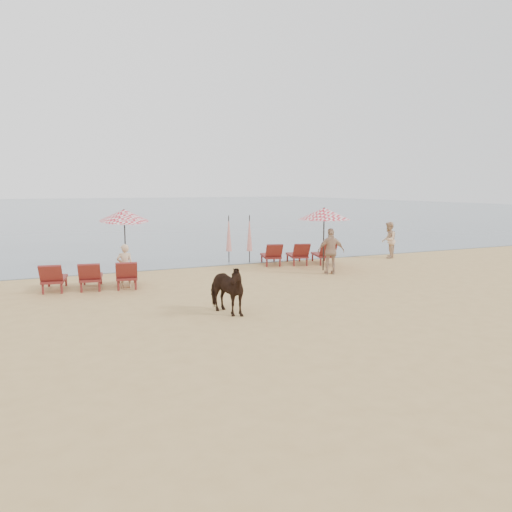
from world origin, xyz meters
The scene contains 12 objects.
ground centered at (0.00, 0.00, 0.00)m, with size 120.00×120.00×0.00m, color tan.
sea centered at (0.00, 80.00, 0.00)m, with size 160.00×140.00×0.06m, color #51606B.
lounger_cluster_left centered at (-5.14, 7.03, 0.46)m, with size 3.27×2.25×0.66m.
lounger_cluster_right centered at (3.83, 8.93, 0.47)m, with size 3.47×2.59×0.68m.
umbrella_open_left_b centered at (-3.26, 11.27, 2.23)m, with size 2.02×2.06×2.58m.
umbrella_open_right centered at (4.03, 7.18, 2.33)m, with size 2.12×2.12×2.59m.
umbrella_closed_left centered at (2.12, 10.41, 1.32)m, with size 0.26×0.26×2.15m.
umbrella_closed_right centered at (1.25, 10.75, 1.32)m, with size 0.26×0.26×2.14m.
cow centered at (-2.22, 2.17, 0.69)m, with size 0.74×1.63×1.37m, color black.
beachgoer_left centered at (-4.03, 6.90, 0.75)m, with size 0.55×0.36×1.50m, color #D3AB84.
beachgoer_right_a centered at (8.83, 8.97, 0.87)m, with size 0.85×0.66×1.75m, color tan.
beachgoer_right_b centered at (3.83, 6.30, 0.90)m, with size 1.06×0.44×1.81m, color tan.
Camera 1 is at (-6.87, -10.17, 3.41)m, focal length 35.00 mm.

